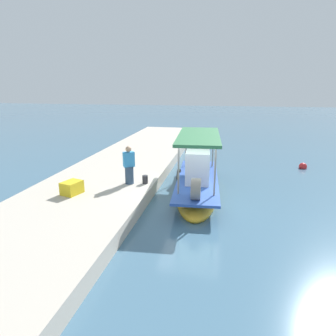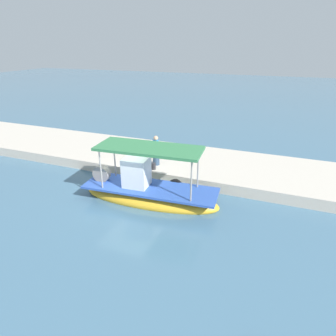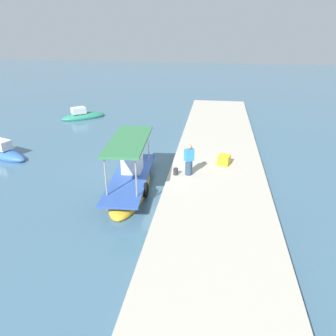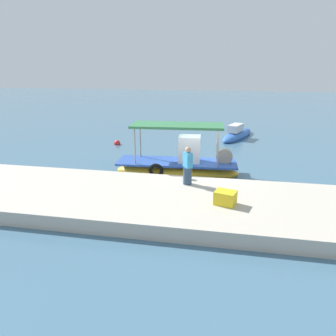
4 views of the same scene
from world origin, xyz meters
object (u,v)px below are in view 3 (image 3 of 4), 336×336
fisherman_near_bollard (189,161)px  main_fishing_boat (131,179)px  cargo_crate (224,160)px  moored_boat_mid (83,116)px  mooring_bollard (176,171)px

fisherman_near_bollard → main_fishing_boat: bearing=106.1°
fisherman_near_bollard → cargo_crate: 2.49m
cargo_crate → main_fishing_boat: bearing=117.8°
fisherman_near_bollard → cargo_crate: bearing=-47.9°
main_fishing_boat → moored_boat_mid: 14.81m
mooring_bollard → moored_boat_mid: moored_boat_mid is taller
cargo_crate → mooring_bollard: bearing=125.6°
moored_boat_mid → main_fishing_boat: bearing=-148.7°
main_fishing_boat → cargo_crate: main_fishing_boat is taller
fisherman_near_bollard → moored_boat_mid: size_ratio=0.41×
main_fishing_boat → moored_boat_mid: main_fishing_boat is taller
main_fishing_boat → fisherman_near_bollard: main_fishing_boat is taller
mooring_bollard → cargo_crate: 3.04m
mooring_bollard → moored_boat_mid: 15.53m
cargo_crate → moored_boat_mid: 16.03m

